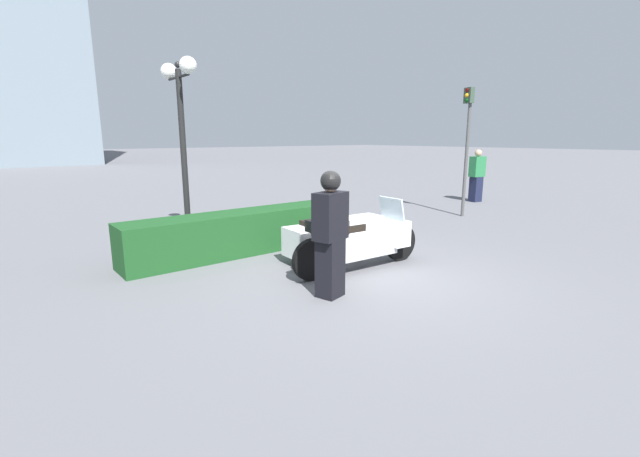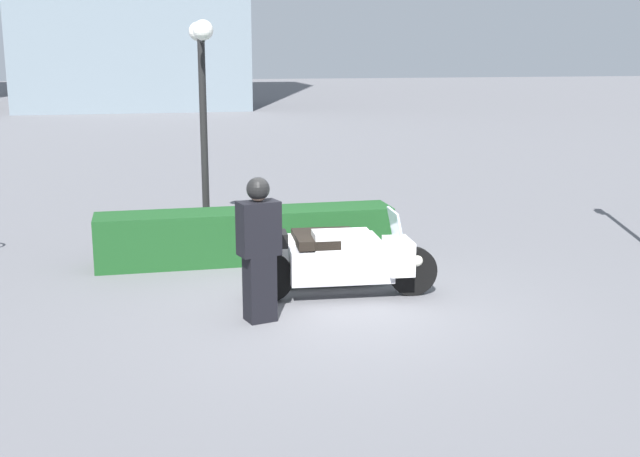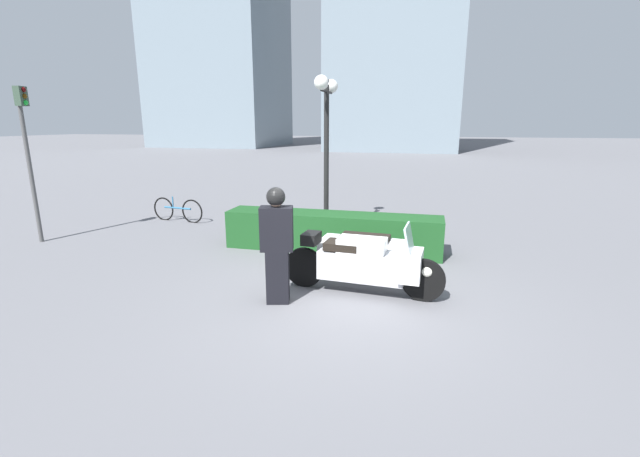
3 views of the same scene
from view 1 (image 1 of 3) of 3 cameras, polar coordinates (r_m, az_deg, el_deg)
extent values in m
plane|color=slate|center=(6.76, 5.80, -6.64)|extent=(160.00, 160.00, 0.00)
cylinder|color=black|center=(7.73, 10.66, -1.85)|extent=(0.66, 0.15, 0.65)
cylinder|color=black|center=(6.55, -1.14, -4.19)|extent=(0.66, 0.15, 0.65)
cylinder|color=black|center=(7.58, 0.58, -2.49)|extent=(0.52, 0.14, 0.51)
cube|color=#B7B7BC|center=(7.07, 5.28, -1.95)|extent=(1.37, 0.51, 0.45)
cube|color=white|center=(7.00, 5.33, 0.64)|extent=(0.76, 0.45, 0.24)
cube|color=black|center=(6.81, 3.36, 0.18)|extent=(0.56, 0.43, 0.12)
cube|color=white|center=(7.55, 9.69, -0.46)|extent=(0.36, 0.58, 0.44)
cube|color=silver|center=(7.44, 9.53, 2.61)|extent=(0.15, 0.55, 0.40)
sphere|color=white|center=(7.73, 10.96, -0.72)|extent=(0.18, 0.18, 0.18)
cube|color=white|center=(7.57, 0.96, -1.34)|extent=(1.55, 0.73, 0.50)
sphere|color=white|center=(7.95, 4.72, -0.54)|extent=(0.48, 0.48, 0.48)
cube|color=black|center=(7.51, 0.97, 0.81)|extent=(0.87, 0.58, 0.09)
cube|color=black|center=(6.49, -0.27, 0.24)|extent=(0.27, 0.39, 0.18)
cube|color=black|center=(5.89, 1.36, -5.29)|extent=(0.39, 0.36, 0.81)
cube|color=black|center=(5.71, 1.40, 1.67)|extent=(0.53, 0.40, 0.64)
sphere|color=tan|center=(5.65, 1.42, 5.97)|extent=(0.22, 0.22, 0.22)
sphere|color=black|center=(5.65, 1.42, 6.35)|extent=(0.27, 0.27, 0.27)
cube|color=#19471E|center=(8.26, -10.18, -0.46)|extent=(4.50, 0.78, 0.79)
cylinder|color=black|center=(9.22, -17.69, 8.85)|extent=(0.12, 0.12, 3.46)
cylinder|color=black|center=(9.28, -18.34, 18.63)|extent=(0.05, 1.00, 0.05)
sphere|color=white|center=(9.76, -19.52, 19.15)|extent=(0.32, 0.32, 0.32)
sphere|color=white|center=(8.84, -17.19, 20.10)|extent=(0.32, 0.32, 0.32)
sphere|color=black|center=(9.31, -18.44, 20.03)|extent=(0.12, 0.12, 0.12)
cylinder|color=#4C4C4C|center=(12.42, 18.89, 8.49)|extent=(0.09, 0.09, 3.03)
cube|color=#334738|center=(12.41, 19.25, 16.41)|extent=(0.20, 0.29, 0.40)
sphere|color=#410707|center=(12.38, 19.05, 17.04)|extent=(0.11, 0.11, 0.11)
sphere|color=orange|center=(12.37, 19.01, 16.44)|extent=(0.11, 0.11, 0.11)
sphere|color=#07350F|center=(12.36, 18.96, 15.84)|extent=(0.11, 0.11, 0.11)
cube|color=#191E38|center=(15.51, 20.04, 4.95)|extent=(0.39, 0.35, 0.85)
cube|color=#26723F|center=(15.44, 20.24, 7.75)|extent=(0.53, 0.37, 0.67)
sphere|color=tan|center=(15.42, 20.37, 9.43)|extent=(0.23, 0.23, 0.23)
camera|label=2|loc=(5.43, 116.75, 5.35)|focal=45.00mm
camera|label=3|loc=(5.89, 66.14, 9.49)|focal=24.00mm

